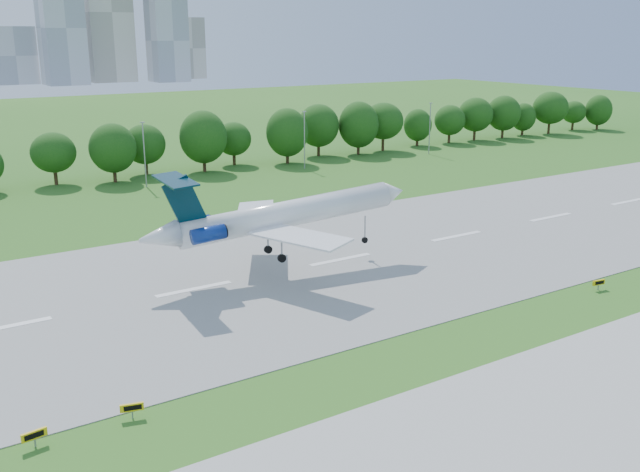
% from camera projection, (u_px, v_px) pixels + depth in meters
% --- Properties ---
extents(ground, '(600.00, 600.00, 0.00)m').
position_uv_depth(ground, '(313.00, 376.00, 59.88)').
color(ground, '#245616').
rests_on(ground, ground).
extents(runway, '(400.00, 45.00, 0.08)m').
position_uv_depth(runway, '(194.00, 289.00, 80.04)').
color(runway, gray).
rests_on(runway, ground).
extents(tree_line, '(288.40, 8.40, 10.40)m').
position_uv_depth(tree_line, '(48.00, 154.00, 132.42)').
color(tree_line, '#382314').
rests_on(tree_line, ground).
extents(light_poles, '(175.90, 0.25, 12.19)m').
position_uv_depth(light_poles, '(46.00, 162.00, 123.00)').
color(light_poles, gray).
rests_on(light_poles, ground).
extents(skyline, '(127.00, 52.00, 80.00)m').
position_uv_depth(skyline, '(101.00, 29.00, 419.19)').
color(skyline, '#B2B2B7').
rests_on(skyline, ground).
extents(airliner, '(34.49, 24.95, 11.08)m').
position_uv_depth(airliner, '(275.00, 215.00, 83.82)').
color(airliner, white).
rests_on(airliner, ground).
extents(taxi_sign_left, '(1.79, 0.45, 1.25)m').
position_uv_depth(taxi_sign_left, '(34.00, 435.00, 49.30)').
color(taxi_sign_left, gray).
rests_on(taxi_sign_left, ground).
extents(taxi_sign_centre, '(1.74, 0.64, 1.23)m').
position_uv_depth(taxi_sign_centre, '(132.00, 408.00, 52.97)').
color(taxi_sign_centre, gray).
rests_on(taxi_sign_centre, ground).
extents(taxi_sign_right, '(1.68, 0.44, 1.18)m').
position_uv_depth(taxi_sign_right, '(599.00, 283.00, 79.74)').
color(taxi_sign_right, gray).
rests_on(taxi_sign_right, ground).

